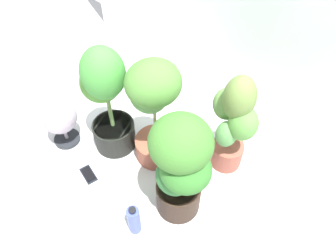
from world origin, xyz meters
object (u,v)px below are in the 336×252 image
potted_plant_center (153,104)px  cell_phone (88,174)px  nutrient_bottle (134,220)px  floor_fan (59,118)px  potted_plant_front_left (106,96)px  potted_plant_front_right (179,164)px  potted_plant_back_right (233,122)px

potted_plant_center → cell_phone: potted_plant_center is taller
potted_plant_center → nutrient_bottle: potted_plant_center is taller
floor_fan → nutrient_bottle: floor_fan is taller
potted_plant_center → cell_phone: bearing=-113.1°
potted_plant_center → floor_fan: bearing=-145.6°
potted_plant_front_left → potted_plant_center: bearing=24.7°
potted_plant_center → floor_fan: potted_plant_center is taller
potted_plant_front_left → cell_phone: 0.54m
potted_plant_front_left → nutrient_bottle: potted_plant_front_left is taller
potted_plant_front_right → cell_phone: (-0.56, -0.25, -0.44)m
potted_plant_front_right → cell_phone: bearing=-156.5°
potted_plant_back_right → potted_plant_center: potted_plant_center is taller
potted_plant_front_right → cell_phone: potted_plant_front_right is taller
nutrient_bottle → potted_plant_center: bearing=123.8°
potted_plant_back_right → potted_plant_center: bearing=-145.2°
potted_plant_back_right → potted_plant_center: 0.48m
cell_phone → floor_fan: bearing=-90.4°
potted_plant_front_left → potted_plant_front_right: bearing=-4.8°
potted_plant_front_left → floor_fan: 0.39m
potted_plant_front_right → potted_plant_center: bearing=154.3°
cell_phone → floor_fan: 0.42m
potted_plant_front_left → potted_plant_center: size_ratio=1.03×
potted_plant_front_left → potted_plant_back_right: bearing=30.8°
potted_plant_front_right → nutrient_bottle: 0.44m
potted_plant_back_right → nutrient_bottle: (-0.08, -0.73, -0.29)m
floor_fan → potted_plant_back_right: bearing=-30.9°
cell_phone → nutrient_bottle: 0.50m
potted_plant_center → floor_fan: size_ratio=2.12×
potted_plant_front_right → floor_fan: potted_plant_front_right is taller
potted_plant_back_right → nutrient_bottle: potted_plant_back_right is taller
cell_phone → nutrient_bottle: size_ratio=0.64×
cell_phone → nutrient_bottle: nutrient_bottle is taller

